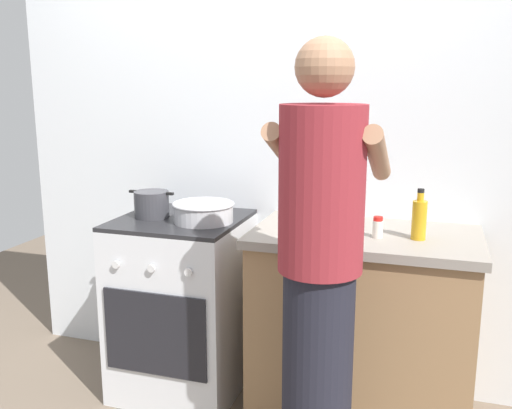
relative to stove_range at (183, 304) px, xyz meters
name	(u,v)px	position (x,y,z in m)	size (l,w,h in m)	color
back_wall	(307,143)	(0.55, 0.35, 0.80)	(3.20, 0.10, 2.50)	silver
countertop	(361,326)	(0.90, 0.00, 0.00)	(1.00, 0.60, 0.90)	#99724C
stove_range	(183,304)	(0.00, 0.00, 0.00)	(0.60, 0.62, 0.90)	silver
pot	(152,204)	(-0.14, -0.02, 0.52)	(0.24, 0.17, 0.13)	#38383D
mixing_bowl	(203,211)	(0.14, -0.04, 0.50)	(0.30, 0.30, 0.09)	#B7B7BC
utensil_crock	(322,201)	(0.67, 0.17, 0.54)	(0.10, 0.10, 0.33)	silver
spice_bottle	(378,227)	(0.96, -0.07, 0.50)	(0.04, 0.04, 0.09)	silver
oil_bottle	(419,219)	(1.13, -0.04, 0.54)	(0.06, 0.06, 0.22)	gold
person	(320,280)	(0.81, -0.56, 0.41)	(0.41, 0.50, 1.70)	black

